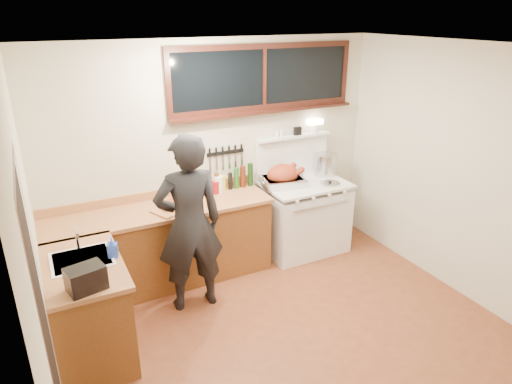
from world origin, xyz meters
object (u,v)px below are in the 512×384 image
vintage_stove (303,215)px  cutting_board (173,206)px  man (189,224)px  roast_turkey (283,177)px

vintage_stove → cutting_board: (-1.69, -0.07, 0.48)m
vintage_stove → man: bearing=-163.0°
man → cutting_board: size_ratio=3.96×
vintage_stove → cutting_board: size_ratio=3.46×
man → roast_turkey: size_ratio=3.34×
roast_turkey → man: bearing=-158.0°
man → roast_turkey: (1.38, 0.55, 0.09)m
man → roast_turkey: 1.49m
vintage_stove → roast_turkey: bearing=169.8°
vintage_stove → man: size_ratio=0.87×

